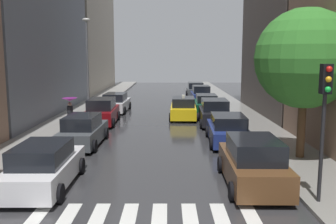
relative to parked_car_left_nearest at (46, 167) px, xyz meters
name	(u,v)px	position (x,y,z in m)	size (l,w,h in m)	color
ground_plane	(161,112)	(3.73, 18.31, -0.79)	(28.00, 72.00, 0.04)	#2E2E31
sidewalk_left	(85,111)	(-2.77, 18.31, -0.69)	(3.00, 72.00, 0.15)	gray
sidewalk_right	(238,111)	(10.23, 18.31, -0.69)	(3.00, 72.00, 0.15)	gray
crosswalk_stripes	(145,219)	(3.73, -2.62, -0.76)	(6.75, 2.20, 0.01)	silver
building_left_far	(83,19)	(-7.27, 38.14, 8.90)	(6.00, 19.93, 19.33)	#9E9384
parked_car_left_nearest	(46,167)	(0.00, 0.00, 0.00)	(2.11, 4.61, 1.63)	silver
parked_car_left_second	(85,131)	(-0.05, 6.39, 0.00)	(2.08, 4.66, 1.64)	#474C51
parked_car_left_third	(104,112)	(-0.18, 12.75, 0.07)	(2.15, 4.65, 1.80)	maroon
parked_car_left_fourth	(117,103)	(-0.02, 18.48, -0.01)	(2.25, 4.76, 1.60)	silver
parked_car_right_nearest	(255,164)	(7.51, 0.18, 0.07)	(2.17, 4.62, 1.80)	brown
parked_car_right_second	(229,130)	(7.66, 6.86, -0.02)	(2.27, 4.68, 1.58)	navy
parked_car_right_third	(216,113)	(7.62, 12.40, 0.06)	(2.24, 4.58, 1.78)	black
parked_car_right_fourth	(208,104)	(7.60, 17.77, -0.03)	(2.12, 4.54, 1.57)	#0C4C2D
parked_car_right_fifth	(203,95)	(7.71, 24.01, 0.08)	(2.05, 4.25, 1.82)	navy
parked_car_right_sixth	(197,90)	(7.60, 30.03, 0.03)	(2.10, 4.23, 1.71)	#474C51
taxi_midroad	(185,109)	(5.59, 15.00, 0.00)	(2.20, 4.63, 1.81)	yellow
pedestrian_foreground	(72,107)	(-1.73, 10.22, 0.78)	(0.95, 0.95, 1.95)	gray
street_tree_right	(307,59)	(10.43, 3.58, 3.80)	(4.40, 4.40, 6.63)	#513823
traffic_light_right_corner	(327,103)	(9.18, -1.68, 2.52)	(0.30, 0.42, 4.30)	black
lamp_post_left	(89,60)	(-1.82, 16.16, 3.63)	(0.60, 0.28, 7.42)	#595B60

